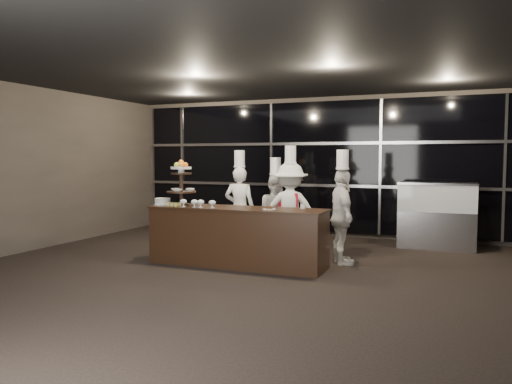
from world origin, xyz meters
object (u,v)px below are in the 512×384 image
at_px(chef_b, 275,212).
at_px(chef_a, 240,207).
at_px(display_stand, 181,180).
at_px(chef_d, 342,216).
at_px(layer_cake, 163,202).
at_px(buffet_counter, 237,236).
at_px(chef_c, 290,209).
at_px(display_case, 437,212).

bearing_deg(chef_b, chef_a, -173.03).
relative_size(display_stand, chef_d, 0.41).
height_order(layer_cake, chef_d, chef_d).
height_order(buffet_counter, display_stand, display_stand).
bearing_deg(chef_d, chef_c, 162.69).
xyz_separation_m(buffet_counter, chef_b, (0.18, 1.27, 0.25)).
height_order(buffet_counter, display_case, display_case).
distance_m(layer_cake, display_case, 5.06).
distance_m(layer_cake, chef_c, 2.16).
xyz_separation_m(display_stand, chef_b, (1.18, 1.27, -0.62)).
distance_m(buffet_counter, display_stand, 1.33).
height_order(chef_b, chef_c, chef_c).
xyz_separation_m(chef_a, chef_c, (1.03, -0.16, 0.01)).
distance_m(buffet_counter, chef_b, 1.31).
distance_m(display_stand, chef_b, 1.84).
height_order(display_case, chef_a, chef_a).
xyz_separation_m(display_stand, chef_a, (0.51, 1.19, -0.54)).
bearing_deg(chef_b, buffet_counter, -97.87).
height_order(layer_cake, chef_c, chef_c).
xyz_separation_m(buffet_counter, display_case, (2.83, 2.80, 0.22)).
height_order(chef_c, chef_d, chef_c).
distance_m(buffet_counter, layer_cake, 1.43).
bearing_deg(chef_d, layer_cake, -164.72).
bearing_deg(buffet_counter, chef_d, 25.73).
height_order(display_stand, layer_cake, display_stand).
distance_m(chef_a, chef_b, 0.67).
bearing_deg(display_case, layer_cake, -145.61).
xyz_separation_m(layer_cake, chef_b, (1.51, 1.32, -0.25)).
height_order(display_case, chef_d, chef_d).
distance_m(layer_cake, chef_b, 2.02).
bearing_deg(chef_a, display_stand, -113.26).
relative_size(chef_a, chef_d, 1.00).
relative_size(display_case, chef_d, 0.77).
relative_size(layer_cake, display_case, 0.21).
distance_m(buffet_counter, chef_a, 1.33).
bearing_deg(chef_c, buffet_counter, -117.63).
distance_m(display_case, chef_c, 2.91).
relative_size(buffet_counter, display_stand, 3.81).
bearing_deg(chef_a, chef_c, -9.11).
distance_m(display_stand, layer_cake, 0.50).
bearing_deg(display_stand, chef_a, 66.74).
bearing_deg(display_stand, layer_cake, -171.44).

